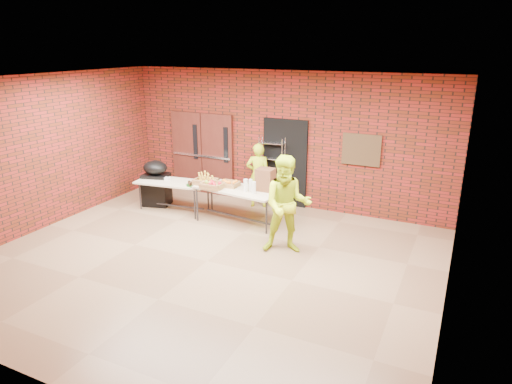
# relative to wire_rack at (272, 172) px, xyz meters

# --- Properties ---
(room) EXTENTS (8.08, 7.08, 3.28)m
(room) POSITION_rel_wire_rack_xyz_m (0.18, -3.32, 0.76)
(room) COLOR brown
(room) RESTS_ON ground
(double_doors) EXTENTS (1.78, 0.12, 2.10)m
(double_doors) POSITION_rel_wire_rack_xyz_m (-2.01, 0.12, 0.22)
(double_doors) COLOR #4A1E15
(double_doors) RESTS_ON room
(dark_doorway) EXTENTS (1.10, 0.06, 2.10)m
(dark_doorway) POSITION_rel_wire_rack_xyz_m (0.28, 0.14, 0.21)
(dark_doorway) COLOR black
(dark_doorway) RESTS_ON room
(bronze_plaque) EXTENTS (0.85, 0.04, 0.70)m
(bronze_plaque) POSITION_rel_wire_rack_xyz_m (2.08, 0.13, 0.71)
(bronze_plaque) COLOR #3E2E19
(bronze_plaque) RESTS_ON room
(wire_rack) EXTENTS (0.63, 0.27, 1.67)m
(wire_rack) POSITION_rel_wire_rack_xyz_m (0.00, 0.00, 0.00)
(wire_rack) COLOR #BBBBC3
(wire_rack) RESTS_ON room
(table_left) EXTENTS (1.80, 0.92, 0.71)m
(table_left) POSITION_rel_wire_rack_xyz_m (-1.92, -1.36, -0.19)
(table_left) COLOR #BEAE91
(table_left) RESTS_ON room
(table_right) EXTENTS (1.97, 1.01, 0.78)m
(table_right) POSITION_rel_wire_rack_xyz_m (-0.21, -1.39, -0.12)
(table_right) COLOR #BEAE91
(table_right) RESTS_ON room
(basket_bananas) EXTENTS (0.49, 0.38, 0.15)m
(basket_bananas) POSITION_rel_wire_rack_xyz_m (-0.99, -1.40, 0.01)
(basket_bananas) COLOR #A16D41
(basket_bananas) RESTS_ON table_right
(basket_oranges) EXTENTS (0.42, 0.33, 0.13)m
(basket_oranges) POSITION_rel_wire_rack_xyz_m (-0.45, -1.31, 0.00)
(basket_oranges) COLOR #A16D41
(basket_oranges) RESTS_ON table_right
(basket_apples) EXTENTS (0.48, 0.38, 0.15)m
(basket_apples) POSITION_rel_wire_rack_xyz_m (-0.71, -1.57, 0.01)
(basket_apples) COLOR #A16D41
(basket_apples) RESTS_ON table_right
(muffin_tray) EXTENTS (0.42, 0.42, 0.11)m
(muffin_tray) POSITION_rel_wire_rack_xyz_m (-1.29, -1.37, -0.08)
(muffin_tray) COLOR #164612
(muffin_tray) RESTS_ON table_left
(napkin_box) EXTENTS (0.17, 0.11, 0.06)m
(napkin_box) POSITION_rel_wire_rack_xyz_m (-2.14, -1.30, -0.10)
(napkin_box) COLOR silver
(napkin_box) RESTS_ON table_left
(coffee_dispenser) EXTENTS (0.36, 0.32, 0.48)m
(coffee_dispenser) POSITION_rel_wire_rack_xyz_m (0.39, -1.23, 0.18)
(coffee_dispenser) COLOR brown
(coffee_dispenser) RESTS_ON table_right
(cup_stack_front) EXTENTS (0.09, 0.09, 0.27)m
(cup_stack_front) POSITION_rel_wire_rack_xyz_m (0.04, -1.48, 0.08)
(cup_stack_front) COLOR silver
(cup_stack_front) RESTS_ON table_right
(cup_stack_mid) EXTENTS (0.09, 0.09, 0.26)m
(cup_stack_mid) POSITION_rel_wire_rack_xyz_m (0.27, -1.56, 0.07)
(cup_stack_mid) COLOR silver
(cup_stack_mid) RESTS_ON table_right
(cup_stack_back) EXTENTS (0.09, 0.09, 0.26)m
(cup_stack_back) POSITION_rel_wire_rack_xyz_m (0.13, -1.42, 0.07)
(cup_stack_back) COLOR silver
(cup_stack_back) RESTS_ON table_right
(covered_grill) EXTENTS (0.71, 0.64, 1.10)m
(covered_grill) POSITION_rel_wire_rack_xyz_m (-2.52, -1.21, -0.28)
(covered_grill) COLOR black
(covered_grill) RESTS_ON room
(volunteer_woman) EXTENTS (0.66, 0.55, 1.55)m
(volunteer_woman) POSITION_rel_wire_rack_xyz_m (-0.25, -0.24, -0.06)
(volunteer_woman) COLOR #B8D717
(volunteer_woman) RESTS_ON room
(volunteer_man) EXTENTS (1.10, 0.99, 1.87)m
(volunteer_man) POSITION_rel_wire_rack_xyz_m (1.32, -2.30, 0.10)
(volunteer_man) COLOR #B8D717
(volunteer_man) RESTS_ON room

